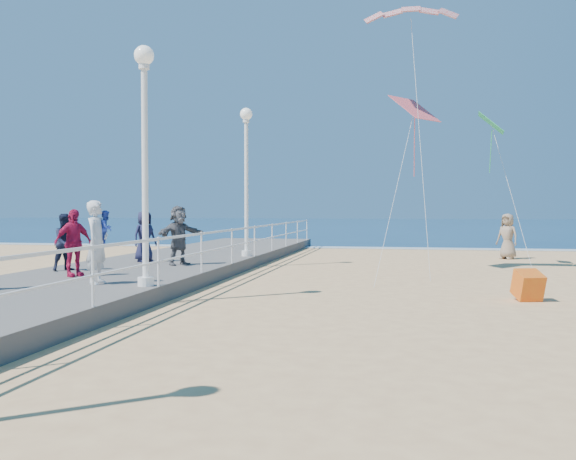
% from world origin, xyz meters
% --- Properties ---
extents(ground, '(160.00, 160.00, 0.00)m').
position_xyz_m(ground, '(0.00, 0.00, 0.00)').
color(ground, '#E1B376').
rests_on(ground, ground).
extents(ocean, '(160.00, 90.00, 0.05)m').
position_xyz_m(ocean, '(0.00, 65.00, 0.01)').
color(ocean, '#0D2B4F').
rests_on(ocean, ground).
extents(surf_line, '(160.00, 1.20, 0.04)m').
position_xyz_m(surf_line, '(0.00, 20.50, 0.03)').
color(surf_line, white).
rests_on(surf_line, ground).
extents(boardwalk, '(5.00, 44.00, 0.40)m').
position_xyz_m(boardwalk, '(-7.50, 0.00, 0.20)').
color(boardwalk, slate).
rests_on(boardwalk, ground).
extents(railing, '(0.05, 42.00, 0.55)m').
position_xyz_m(railing, '(-5.05, 0.00, 1.25)').
color(railing, white).
rests_on(railing, boardwalk).
extents(lamp_post_mid, '(0.44, 0.44, 5.32)m').
position_xyz_m(lamp_post_mid, '(-5.35, 0.00, 3.66)').
color(lamp_post_mid, white).
rests_on(lamp_post_mid, boardwalk).
extents(lamp_post_far, '(0.44, 0.44, 5.32)m').
position_xyz_m(lamp_post_far, '(-5.35, 9.00, 3.66)').
color(lamp_post_far, white).
rests_on(lamp_post_far, boardwalk).
extents(woman_holding_toddler, '(0.46, 0.70, 1.91)m').
position_xyz_m(woman_holding_toddler, '(-6.59, 0.15, 1.36)').
color(woman_holding_toddler, silver).
rests_on(woman_holding_toddler, boardwalk).
extents(toddler_held, '(0.32, 0.41, 0.83)m').
position_xyz_m(toddler_held, '(-6.44, 0.30, 1.67)').
color(toddler_held, blue).
rests_on(toddler_held, boardwalk).
extents(spectator_3, '(0.89, 1.07, 1.71)m').
position_xyz_m(spectator_3, '(-7.94, 1.50, 1.26)').
color(spectator_3, '#B71643').
rests_on(spectator_3, boardwalk).
extents(spectator_4, '(0.89, 0.96, 1.64)m').
position_xyz_m(spectator_4, '(-7.97, 6.02, 1.22)').
color(spectator_4, '#1A1C3A').
rests_on(spectator_4, boardwalk).
extents(spectator_5, '(1.35, 1.71, 1.81)m').
position_xyz_m(spectator_5, '(-6.49, 5.16, 1.31)').
color(spectator_5, '#55555A').
rests_on(spectator_5, boardwalk).
extents(spectator_7, '(0.93, 0.97, 1.58)m').
position_xyz_m(spectator_7, '(-8.93, 2.89, 1.19)').
color(spectator_7, '#171D34').
rests_on(spectator_7, boardwalk).
extents(beach_walker_c, '(1.10, 1.05, 1.90)m').
position_xyz_m(beach_walker_c, '(4.45, 14.54, 0.95)').
color(beach_walker_c, gray).
rests_on(beach_walker_c, ground).
extents(box_kite, '(0.73, 0.84, 0.74)m').
position_xyz_m(box_kite, '(3.11, 2.04, 0.30)').
color(box_kite, red).
rests_on(box_kite, ground).
extents(kite_parafoil, '(3.07, 0.94, 0.65)m').
position_xyz_m(kite_parafoil, '(0.42, 7.86, 8.55)').
color(kite_parafoil, red).
extents(kite_diamond_pink, '(1.79, 1.85, 0.89)m').
position_xyz_m(kite_diamond_pink, '(0.57, 8.62, 5.47)').
color(kite_diamond_pink, '#E3535B').
extents(kite_diamond_green, '(0.98, 1.21, 0.75)m').
position_xyz_m(kite_diamond_green, '(3.31, 10.89, 5.20)').
color(kite_diamond_green, '#27B768').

